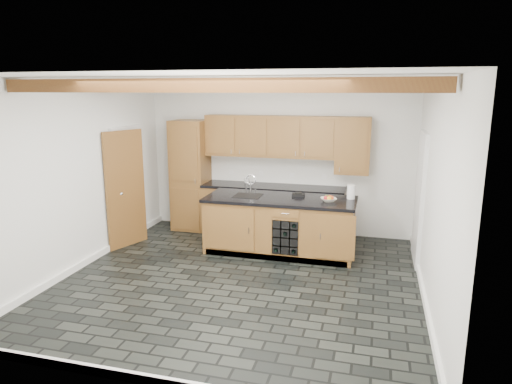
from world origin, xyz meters
TOP-DOWN VIEW (x-y plane):
  - ground at (0.00, 0.00)m, footprint 5.00×5.00m
  - room_shell at (-0.09, 0.53)m, footprint 5.01×5.00m
  - back_cabinetry at (-0.38, 2.24)m, footprint 3.65×0.62m
  - island at (0.31, 1.28)m, footprint 2.48×0.96m
  - faucet at (-0.25, 1.33)m, footprint 0.45×0.40m
  - kitchen_scale at (0.57, 1.49)m, footprint 0.21×0.14m
  - fruit_bowl at (1.09, 1.24)m, footprint 0.32×0.32m
  - fruit_cluster at (1.09, 1.24)m, footprint 0.16×0.17m
  - paper_towel at (1.42, 1.52)m, footprint 0.13×0.13m
  - mug at (-0.58, 2.34)m, footprint 0.12×0.12m

SIDE VIEW (x-z plane):
  - ground at x=0.00m, z-range 0.00..0.00m
  - island at x=0.31m, z-range 0.00..0.93m
  - fruit_bowl at x=1.09m, z-range 0.93..0.99m
  - kitchen_scale at x=0.57m, z-range 0.93..0.99m
  - faucet at x=-0.25m, z-range 0.79..1.14m
  - back_cabinetry at x=-0.38m, z-range -0.12..2.08m
  - mug at x=-0.58m, z-range 0.93..1.03m
  - fruit_cluster at x=1.09m, z-range 0.96..1.03m
  - paper_towel at x=1.42m, z-range 0.93..1.16m
  - room_shell at x=-0.09m, z-range -0.97..4.03m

